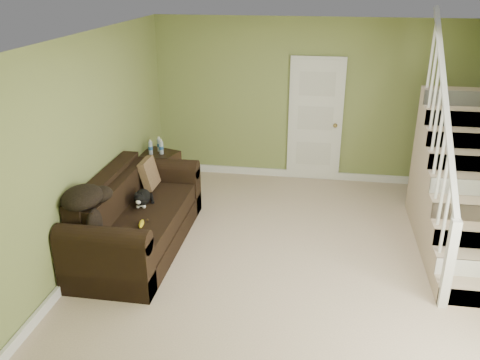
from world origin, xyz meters
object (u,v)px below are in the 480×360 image
(sofa, at_px, (135,220))
(cat, at_px, (142,198))
(side_table, at_px, (159,172))
(banana, at_px, (141,224))

(sofa, relative_size, cat, 4.51)
(sofa, bearing_deg, side_table, 98.16)
(sofa, height_order, banana, sofa)
(sofa, bearing_deg, cat, 67.97)
(banana, bearing_deg, sofa, 109.59)
(sofa, distance_m, banana, 0.50)
(cat, xyz_separation_m, banana, (0.18, -0.54, -0.07))
(cat, relative_size, banana, 2.65)
(side_table, height_order, cat, side_table)
(side_table, height_order, banana, side_table)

